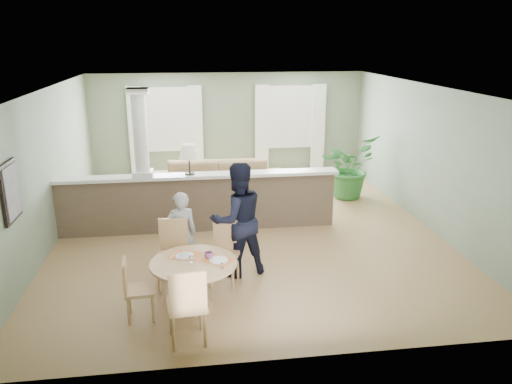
{
  "coord_description": "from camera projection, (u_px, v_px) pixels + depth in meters",
  "views": [
    {
      "loc": [
        -1.05,
        -8.83,
        3.55
      ],
      "look_at": [
        0.03,
        -1.0,
        1.09
      ],
      "focal_mm": 35.0,
      "sensor_mm": 36.0,
      "label": 1
    }
  ],
  "objects": [
    {
      "name": "pony_wall",
      "position": [
        194.0,
        195.0,
        9.39
      ],
      "size": [
        5.32,
        0.38,
        2.7
      ],
      "color": "brown",
      "rests_on": "ground"
    },
    {
      "name": "houseplant",
      "position": [
        348.0,
        167.0,
        11.4
      ],
      "size": [
        1.7,
        1.69,
        1.43
      ],
      "primitive_type": "imported",
      "rotation": [
        0.0,
        0.0,
        0.73
      ],
      "color": "#2C6E2D",
      "rests_on": "ground"
    },
    {
      "name": "ground",
      "position": [
        247.0,
        231.0,
        9.54
      ],
      "size": [
        8.0,
        8.0,
        0.0
      ],
      "primitive_type": "plane",
      "color": "tan",
      "rests_on": "ground"
    },
    {
      "name": "man_person",
      "position": [
        238.0,
        220.0,
        7.59
      ],
      "size": [
        1.03,
        0.9,
        1.79
      ],
      "primitive_type": "imported",
      "rotation": [
        0.0,
        0.0,
        3.43
      ],
      "color": "black",
      "rests_on": "ground"
    },
    {
      "name": "room_shell",
      "position": [
        242.0,
        132.0,
        9.59
      ],
      "size": [
        7.02,
        8.02,
        2.71
      ],
      "color": "gray",
      "rests_on": "ground"
    },
    {
      "name": "chair_far_man",
      "position": [
        225.0,
        249.0,
        7.44
      ],
      "size": [
        0.54,
        0.54,
        0.95
      ],
      "rotation": [
        0.0,
        0.0,
        -0.32
      ],
      "color": "tan",
      "rests_on": "ground"
    },
    {
      "name": "sofa",
      "position": [
        219.0,
        183.0,
        11.13
      ],
      "size": [
        3.02,
        1.29,
        0.87
      ],
      "primitive_type": "imported",
      "rotation": [
        0.0,
        0.0,
        -0.04
      ],
      "color": "olive",
      "rests_on": "ground"
    },
    {
      "name": "child_person",
      "position": [
        181.0,
        234.0,
        7.63
      ],
      "size": [
        0.55,
        0.42,
        1.34
      ],
      "primitive_type": "imported",
      "rotation": [
        0.0,
        0.0,
        3.37
      ],
      "color": "#99999E",
      "rests_on": "ground"
    },
    {
      "name": "chair_near",
      "position": [
        187.0,
        303.0,
        5.86
      ],
      "size": [
        0.5,
        0.5,
        1.02
      ],
      "rotation": [
        0.0,
        0.0,
        3.24
      ],
      "color": "tan",
      "rests_on": "ground"
    },
    {
      "name": "chair_side",
      "position": [
        134.0,
        287.0,
        6.45
      ],
      "size": [
        0.4,
        0.4,
        0.84
      ],
      "rotation": [
        0.0,
        0.0,
        1.64
      ],
      "color": "tan",
      "rests_on": "ground"
    },
    {
      "name": "dining_table",
      "position": [
        194.0,
        271.0,
        6.66
      ],
      "size": [
        1.16,
        1.16,
        0.79
      ],
      "rotation": [
        0.0,
        0.0,
        -0.32
      ],
      "color": "tan",
      "rests_on": "ground"
    },
    {
      "name": "chair_far_boy",
      "position": [
        173.0,
        250.0,
        7.37
      ],
      "size": [
        0.5,
        0.5,
        0.99
      ],
      "rotation": [
        0.0,
        0.0,
        -0.13
      ],
      "color": "tan",
      "rests_on": "ground"
    }
  ]
}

